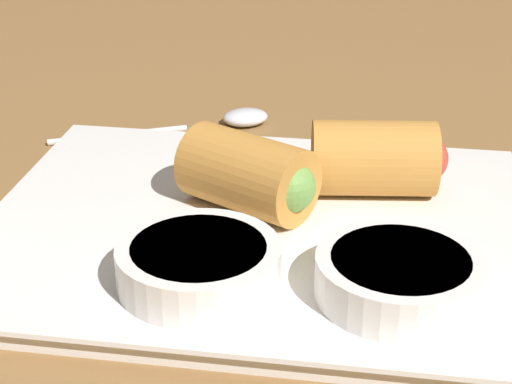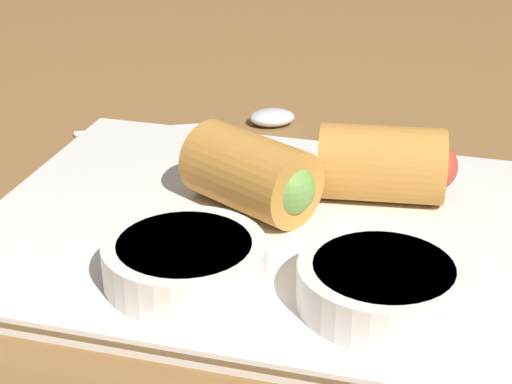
{
  "view_description": "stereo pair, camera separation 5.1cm",
  "coord_description": "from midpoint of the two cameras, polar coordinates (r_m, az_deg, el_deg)",
  "views": [
    {
      "loc": [
        -6.38,
        45.54,
        27.8
      ],
      "look_at": [
        0.87,
        0.53,
        5.42
      ],
      "focal_mm": 60.0,
      "sensor_mm": 36.0,
      "label": 1
    },
    {
      "loc": [
        -11.33,
        44.46,
        27.8
      ],
      "look_at": [
        0.87,
        0.53,
        5.42
      ],
      "focal_mm": 60.0,
      "sensor_mm": 36.0,
      "label": 2
    }
  ],
  "objects": [
    {
      "name": "table_surface",
      "position": [
        0.53,
        -1.72,
        -4.17
      ],
      "size": [
        180.0,
        140.0,
        2.0
      ],
      "color": "olive",
      "rests_on": "ground"
    },
    {
      "name": "serving_plate",
      "position": [
        0.52,
        -2.8,
        -2.7
      ],
      "size": [
        32.73,
        26.49,
        1.5
      ],
      "color": "white",
      "rests_on": "table_surface"
    },
    {
      "name": "roll_front_left",
      "position": [
        0.52,
        -2.98,
        1.05
      ],
      "size": [
        9.1,
        7.87,
        4.8
      ],
      "color": "#C68438",
      "rests_on": "serving_plate"
    },
    {
      "name": "roll_front_right",
      "position": [
        0.54,
        5.69,
        2.19
      ],
      "size": [
        8.85,
        5.8,
        4.8
      ],
      "color": "#C68438",
      "rests_on": "serving_plate"
    },
    {
      "name": "dipping_bowl_near",
      "position": [
        0.45,
        -7.06,
        -4.85
      ],
      "size": [
        8.71,
        8.71,
        2.27
      ],
      "color": "white",
      "rests_on": "serving_plate"
    },
    {
      "name": "dipping_bowl_far",
      "position": [
        0.44,
        6.31,
        -5.62
      ],
      "size": [
        8.71,
        8.71,
        2.27
      ],
      "color": "white",
      "rests_on": "serving_plate"
    },
    {
      "name": "spoon",
      "position": [
        0.69,
        -4.2,
        4.76
      ],
      "size": [
        16.72,
        9.06,
        1.29
      ],
      "color": "silver",
      "rests_on": "table_surface"
    }
  ]
}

